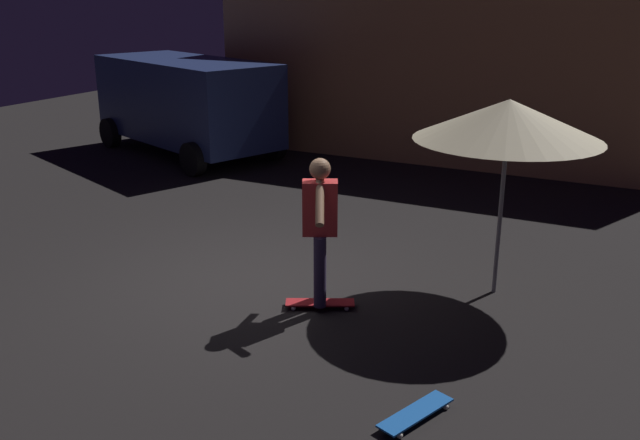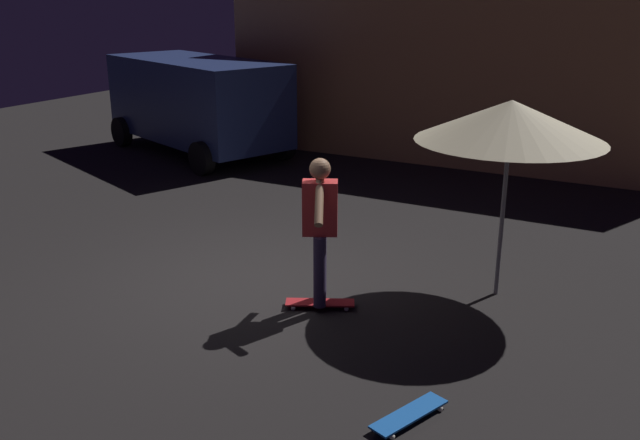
% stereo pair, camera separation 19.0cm
% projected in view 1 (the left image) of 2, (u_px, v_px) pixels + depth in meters
% --- Properties ---
extents(ground_plane, '(28.00, 28.00, 0.00)m').
position_uv_depth(ground_plane, '(245.00, 281.00, 8.61)').
color(ground_plane, black).
extents(low_building, '(9.56, 3.44, 3.51)m').
position_uv_depth(low_building, '(452.00, 70.00, 15.19)').
color(low_building, tan).
rests_on(low_building, ground_plane).
extents(parked_van, '(4.98, 3.56, 2.03)m').
position_uv_depth(parked_van, '(186.00, 100.00, 14.99)').
color(parked_van, navy).
rests_on(parked_van, ground_plane).
extents(patio_umbrella, '(2.10, 2.10, 2.30)m').
position_uv_depth(patio_umbrella, '(508.00, 120.00, 7.66)').
color(patio_umbrella, slate).
rests_on(patio_umbrella, ground_plane).
extents(skateboard_ridden, '(0.79, 0.52, 0.07)m').
position_uv_depth(skateboard_ridden, '(320.00, 303.00, 7.88)').
color(skateboard_ridden, '#AD1E23').
rests_on(skateboard_ridden, ground_plane).
extents(skateboard_spare, '(0.46, 0.80, 0.07)m').
position_uv_depth(skateboard_spare, '(416.00, 413.00, 5.84)').
color(skateboard_spare, '#1959B2').
rests_on(skateboard_spare, ground_plane).
extents(skater, '(0.52, 0.92, 1.67)m').
position_uv_depth(skater, '(320.00, 221.00, 7.57)').
color(skater, '#382D4C').
rests_on(skater, skateboard_ridden).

